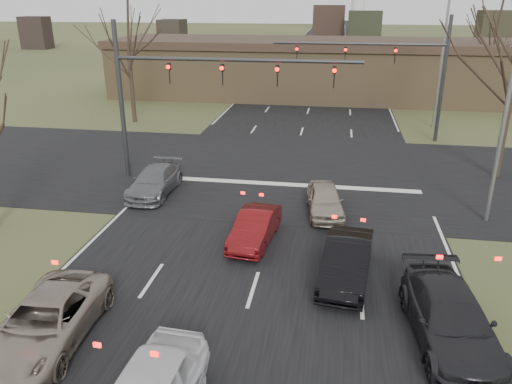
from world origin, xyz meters
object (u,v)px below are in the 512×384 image
car_silver_suv (46,321)px  car_black_hatch (347,261)px  mast_arm_far (399,63)px  car_grey_ahead (155,181)px  building (335,69)px  streetlight_right_far (440,49)px  car_charcoal_sedan (450,319)px  car_red_ahead (255,228)px  car_silver_ahead (325,200)px  streetlight_right_near (505,90)px  mast_arm_near (182,82)px

car_silver_suv → car_black_hatch: size_ratio=1.13×
mast_arm_far → car_grey_ahead: mast_arm_far is taller
mast_arm_far → car_silver_suv: bearing=-115.8°
building → streetlight_right_far: size_ratio=4.24×
car_charcoal_sedan → car_red_ahead: 8.12m
car_charcoal_sedan → car_grey_ahead: car_charcoal_sedan is taller
car_grey_ahead → car_silver_ahead: (8.26, -1.12, -0.00)m
streetlight_right_near → car_black_hatch: streetlight_right_near is taller
streetlight_right_near → car_grey_ahead: (-14.99, 0.79, -4.94)m
car_black_hatch → car_grey_ahead: (-9.17, 6.62, -0.07)m
car_silver_ahead → mast_arm_near: bearing=148.0°
car_silver_suv → car_black_hatch: 9.43m
car_silver_suv → car_black_hatch: car_black_hatch is taller
car_black_hatch → car_charcoal_sedan: car_charcoal_sedan is taller
mast_arm_far → streetlight_right_far: bearing=51.9°
car_silver_ahead → car_charcoal_sedan: bearing=-73.7°
car_charcoal_sedan → car_grey_ahead: 15.27m
car_silver_suv → car_grey_ahead: bearing=92.3°
building → car_silver_suv: (-7.18, -38.51, -1.99)m
streetlight_right_far → car_silver_ahead: 19.42m
mast_arm_far → car_silver_ahead: mast_arm_far is taller
building → streetlight_right_near: bearing=-76.3°
mast_arm_far → car_red_ahead: mast_arm_far is taller
car_grey_ahead → car_red_ahead: (5.67, -4.36, -0.02)m
car_black_hatch → car_red_ahead: size_ratio=1.14×
building → mast_arm_far: size_ratio=3.81×
car_silver_suv → mast_arm_far: bearing=61.5°
car_charcoal_sedan → car_red_ahead: bearing=135.1°
car_silver_ahead → building: bearing=82.6°
mast_arm_near → car_black_hatch: mast_arm_near is taller
building → mast_arm_near: bearing=-106.1°
mast_arm_near → car_charcoal_sedan: bearing=-46.7°
mast_arm_far → car_charcoal_sedan: mast_arm_far is taller
mast_arm_near → car_silver_ahead: mast_arm_near is taller
car_grey_ahead → car_silver_ahead: car_grey_ahead is taller
building → car_black_hatch: bearing=-88.3°
building → car_red_ahead: (-2.50, -31.57, -2.04)m
mast_arm_near → streetlight_right_far: (14.55, 14.00, 0.51)m
mast_arm_near → car_red_ahead: bearing=-54.3°
mast_arm_far → car_charcoal_sedan: (-0.38, -21.69, -4.29)m
car_black_hatch → car_silver_ahead: bearing=105.8°
car_red_ahead → streetlight_right_near: bearing=27.1°
mast_arm_far → car_red_ahead: (-6.68, -16.57, -4.40)m
car_black_hatch → mast_arm_far: bearing=86.9°
building → car_silver_ahead: size_ratio=11.31×
building → mast_arm_far: mast_arm_far is taller
building → mast_arm_near: mast_arm_near is taller
building → streetlight_right_far: (7.32, -11.00, 2.92)m
mast_arm_far → car_black_hatch: mast_arm_far is taller
mast_arm_near → car_black_hatch: size_ratio=2.82×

